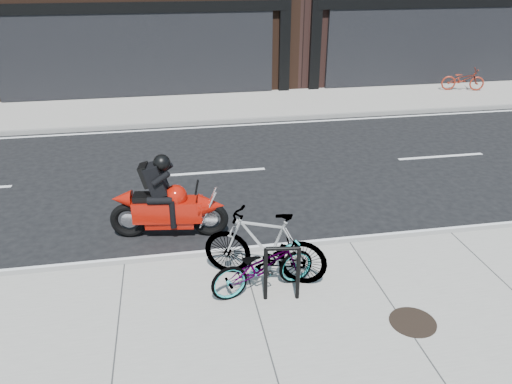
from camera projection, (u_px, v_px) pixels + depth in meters
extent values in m
plane|color=black|center=(227.00, 208.00, 10.58)|extent=(120.00, 120.00, 0.00)
cube|color=gray|center=(199.00, 107.00, 17.45)|extent=(60.00, 3.50, 0.13)
cylinder|color=black|center=(266.00, 274.00, 7.39)|extent=(0.06, 0.06, 0.88)
cylinder|color=black|center=(298.00, 274.00, 7.41)|extent=(0.06, 0.06, 0.88)
cylinder|color=black|center=(283.00, 249.00, 7.21)|extent=(0.49, 0.13, 0.06)
imported|color=gray|center=(263.00, 266.00, 7.59)|extent=(1.78, 0.97, 0.89)
imported|color=gray|center=(265.00, 246.00, 7.82)|extent=(2.05, 1.35, 1.20)
torus|color=black|center=(210.00, 219.00, 9.43)|extent=(0.72, 0.25, 0.71)
torus|color=black|center=(129.00, 220.00, 9.38)|extent=(0.72, 0.25, 0.71)
cube|color=#9C1107|center=(168.00, 210.00, 9.31)|extent=(1.33, 0.58, 0.41)
cone|color=#9C1107|center=(212.00, 206.00, 9.31)|extent=(0.54, 0.53, 0.47)
sphere|color=#9C1107|center=(176.00, 196.00, 9.20)|extent=(0.43, 0.43, 0.43)
cube|color=black|center=(150.00, 198.00, 9.19)|extent=(0.63, 0.38, 0.13)
cylinder|color=silver|center=(139.00, 216.00, 9.57)|extent=(0.60, 0.18, 0.10)
cube|color=black|center=(156.00, 179.00, 9.04)|extent=(0.47, 0.44, 0.63)
cube|color=black|center=(146.00, 175.00, 9.00)|extent=(0.29, 0.35, 0.43)
sphere|color=black|center=(162.00, 163.00, 8.91)|extent=(0.31, 0.31, 0.31)
imported|color=maroon|center=(463.00, 79.00, 19.25)|extent=(1.70, 0.97, 0.84)
cylinder|color=black|center=(413.00, 322.00, 7.08)|extent=(0.82, 0.82, 0.02)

